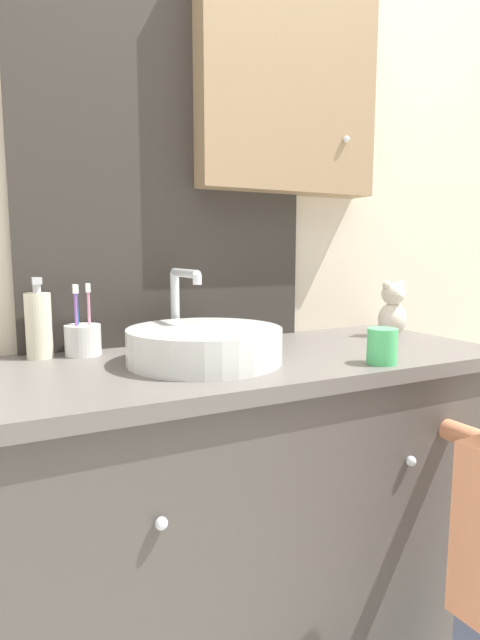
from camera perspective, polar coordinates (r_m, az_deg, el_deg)
wall_back at (r=1.51m, az=-4.45°, el=15.91°), size 3.20×0.18×2.50m
vanity_counter at (r=1.39m, az=0.46°, el=-20.71°), size 1.35×0.56×0.81m
sink_basin at (r=1.18m, az=-4.10°, el=-2.65°), size 0.36×0.42×0.22m
toothbrush_holder at (r=1.31m, az=-17.52°, el=-2.02°), size 0.09×0.09×0.18m
soap_dispenser at (r=1.31m, az=-22.02°, el=-0.48°), size 0.06×0.06×0.20m
teddy_bear at (r=1.60m, az=17.04°, el=1.09°), size 0.09×0.08×0.17m
drinking_cup at (r=1.20m, az=15.93°, el=-2.89°), size 0.07×0.07×0.08m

